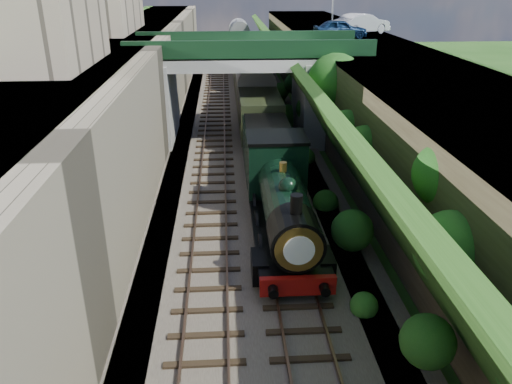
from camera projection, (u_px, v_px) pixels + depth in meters
name	position (u px, v px, depth m)	size (l,w,h in m)	color
ground	(273.00, 384.00, 14.55)	(160.00, 160.00, 0.00)	#1E4714
trackbed	(244.00, 155.00, 32.82)	(10.00, 90.00, 0.20)	#473F38
retaining_wall	(156.00, 106.00, 31.14)	(1.00, 90.00, 7.00)	#756B56
street_plateau_left	(99.00, 106.00, 30.94)	(6.00, 90.00, 7.00)	#262628
street_plateau_right	(391.00, 108.00, 32.16)	(8.00, 90.00, 6.25)	#262628
embankment_slope	(332.00, 129.00, 29.06)	(4.81, 90.00, 6.48)	#1E4714
track_left	(214.00, 154.00, 32.64)	(2.50, 90.00, 0.20)	black
track_right	(263.00, 153.00, 32.83)	(2.50, 90.00, 0.20)	black
road_bridge	(255.00, 82.00, 34.95)	(16.00, 6.40, 7.25)	gray
building_near	(45.00, 21.00, 23.23)	(4.00, 8.00, 4.00)	gray
tree	(337.00, 84.00, 31.62)	(3.60, 3.80, 6.60)	black
car_blue	(340.00, 29.00, 40.34)	(1.75, 4.35, 1.48)	navy
car_silver	(362.00, 24.00, 43.51)	(1.81, 5.18, 1.71)	#B1B1B6
locomotive	(283.00, 203.00, 21.66)	(3.10, 10.23, 3.83)	black
tender	(268.00, 153.00, 28.51)	(2.70, 6.00, 3.05)	black
coach_front	(255.00, 97.00, 39.87)	(2.90, 18.00, 3.70)	black
coach_middle	(245.00, 60.00, 57.07)	(2.90, 18.00, 3.70)	black
coach_rear	(239.00, 41.00, 74.28)	(2.90, 18.00, 3.70)	black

